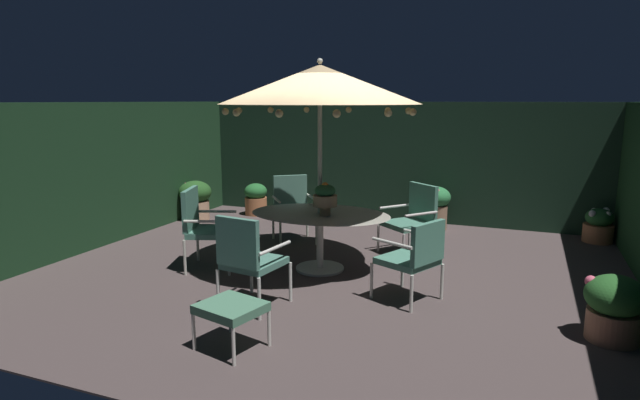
{
  "coord_description": "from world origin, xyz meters",
  "views": [
    {
      "loc": [
        2.25,
        -6.17,
        2.18
      ],
      "look_at": [
        -0.16,
        -0.05,
        0.92
      ],
      "focal_mm": 29.42,
      "sensor_mm": 36.0,
      "label": 1
    }
  ],
  "objects_px": {
    "patio_chair_south": "(415,255)",
    "potted_plant_front_corner": "(615,306)",
    "patio_chair_northeast": "(293,205)",
    "ottoman_footrest": "(231,309)",
    "patio_chair_north": "(414,216)",
    "patio_chair_southeast": "(248,256)",
    "patio_chair_east": "(203,223)",
    "potted_plant_back_right": "(256,199)",
    "patio_dining_table": "(320,223)",
    "centerpiece_planter": "(325,197)",
    "potted_plant_left_near": "(599,225)",
    "potted_plant_back_left": "(435,205)",
    "patio_umbrella": "(320,85)",
    "potted_plant_left_far": "(195,199)"
  },
  "relations": [
    {
      "from": "patio_chair_east",
      "to": "potted_plant_back_left",
      "type": "xyz_separation_m",
      "value": [
        2.46,
        3.27,
        -0.2
      ]
    },
    {
      "from": "patio_chair_southeast",
      "to": "patio_chair_south",
      "type": "height_order",
      "value": "patio_chair_southeast"
    },
    {
      "from": "patio_umbrella",
      "to": "ottoman_footrest",
      "type": "xyz_separation_m",
      "value": [
        0.08,
        -2.35,
        -2.0
      ]
    },
    {
      "from": "centerpiece_planter",
      "to": "patio_chair_east",
      "type": "height_order",
      "value": "centerpiece_planter"
    },
    {
      "from": "patio_chair_south",
      "to": "potted_plant_front_corner",
      "type": "bearing_deg",
      "value": -8.42
    },
    {
      "from": "centerpiece_planter",
      "to": "patio_chair_southeast",
      "type": "xyz_separation_m",
      "value": [
        -0.33,
        -1.39,
        -0.41
      ]
    },
    {
      "from": "patio_chair_southeast",
      "to": "potted_plant_left_far",
      "type": "distance_m",
      "value": 4.52
    },
    {
      "from": "patio_umbrella",
      "to": "potted_plant_back_right",
      "type": "distance_m",
      "value": 4.12
    },
    {
      "from": "potted_plant_left_near",
      "to": "centerpiece_planter",
      "type": "bearing_deg",
      "value": -139.16
    },
    {
      "from": "patio_chair_south",
      "to": "potted_plant_back_left",
      "type": "relative_size",
      "value": 1.24
    },
    {
      "from": "centerpiece_planter",
      "to": "potted_plant_left_near",
      "type": "xyz_separation_m",
      "value": [
        3.43,
        2.96,
        -0.73
      ]
    },
    {
      "from": "potted_plant_left_far",
      "to": "patio_chair_east",
      "type": "bearing_deg",
      "value": -53.24
    },
    {
      "from": "potted_plant_back_right",
      "to": "potted_plant_left_near",
      "type": "bearing_deg",
      "value": 1.81
    },
    {
      "from": "patio_chair_north",
      "to": "potted_plant_back_left",
      "type": "bearing_deg",
      "value": 88.38
    },
    {
      "from": "centerpiece_planter",
      "to": "potted_plant_front_corner",
      "type": "bearing_deg",
      "value": -14.6
    },
    {
      "from": "patio_chair_east",
      "to": "potted_plant_front_corner",
      "type": "height_order",
      "value": "patio_chair_east"
    },
    {
      "from": "patio_dining_table",
      "to": "patio_chair_east",
      "type": "distance_m",
      "value": 1.52
    },
    {
      "from": "patio_chair_north",
      "to": "ottoman_footrest",
      "type": "relative_size",
      "value": 1.6
    },
    {
      "from": "patio_dining_table",
      "to": "potted_plant_front_corner",
      "type": "height_order",
      "value": "patio_dining_table"
    },
    {
      "from": "potted_plant_front_corner",
      "to": "potted_plant_left_far",
      "type": "height_order",
      "value": "potted_plant_left_far"
    },
    {
      "from": "potted_plant_back_left",
      "to": "patio_chair_northeast",
      "type": "bearing_deg",
      "value": -141.29
    },
    {
      "from": "centerpiece_planter",
      "to": "potted_plant_back_right",
      "type": "xyz_separation_m",
      "value": [
        -2.49,
        2.77,
        -0.68
      ]
    },
    {
      "from": "patio_dining_table",
      "to": "patio_chair_northeast",
      "type": "height_order",
      "value": "patio_chair_northeast"
    },
    {
      "from": "potted_plant_left_near",
      "to": "potted_plant_back_left",
      "type": "bearing_deg",
      "value": -178.25
    },
    {
      "from": "patio_chair_east",
      "to": "patio_chair_south",
      "type": "bearing_deg",
      "value": -3.16
    },
    {
      "from": "patio_dining_table",
      "to": "patio_chair_north",
      "type": "bearing_deg",
      "value": 50.13
    },
    {
      "from": "patio_chair_northeast",
      "to": "ottoman_footrest",
      "type": "bearing_deg",
      "value": -74.03
    },
    {
      "from": "patio_chair_southeast",
      "to": "potted_plant_back_right",
      "type": "xyz_separation_m",
      "value": [
        -2.17,
        4.17,
        -0.27
      ]
    },
    {
      "from": "patio_chair_east",
      "to": "patio_dining_table",
      "type": "bearing_deg",
      "value": 19.09
    },
    {
      "from": "patio_umbrella",
      "to": "patio_chair_north",
      "type": "height_order",
      "value": "patio_umbrella"
    },
    {
      "from": "centerpiece_planter",
      "to": "potted_plant_back_left",
      "type": "relative_size",
      "value": 0.57
    },
    {
      "from": "patio_chair_northeast",
      "to": "patio_chair_east",
      "type": "relative_size",
      "value": 0.96
    },
    {
      "from": "ottoman_footrest",
      "to": "patio_chair_southeast",
      "type": "bearing_deg",
      "value": 109.24
    },
    {
      "from": "patio_chair_north",
      "to": "potted_plant_left_far",
      "type": "bearing_deg",
      "value": 170.54
    },
    {
      "from": "potted_plant_front_corner",
      "to": "potted_plant_back_right",
      "type": "relative_size",
      "value": 1.02
    },
    {
      "from": "patio_chair_east",
      "to": "patio_chair_southeast",
      "type": "bearing_deg",
      "value": -39.39
    },
    {
      "from": "patio_dining_table",
      "to": "patio_chair_northeast",
      "type": "bearing_deg",
      "value": 127.86
    },
    {
      "from": "patio_chair_north",
      "to": "potted_plant_left_far",
      "type": "distance_m",
      "value": 4.25
    },
    {
      "from": "centerpiece_planter",
      "to": "potted_plant_left_near",
      "type": "bearing_deg",
      "value": 40.84
    },
    {
      "from": "patio_dining_table",
      "to": "patio_chair_south",
      "type": "xyz_separation_m",
      "value": [
        1.36,
        -0.65,
        -0.09
      ]
    },
    {
      "from": "patio_umbrella",
      "to": "potted_plant_back_left",
      "type": "height_order",
      "value": "patio_umbrella"
    },
    {
      "from": "patio_chair_northeast",
      "to": "potted_plant_left_far",
      "type": "height_order",
      "value": "patio_chair_northeast"
    },
    {
      "from": "patio_umbrella",
      "to": "potted_plant_left_far",
      "type": "bearing_deg",
      "value": 149.79
    },
    {
      "from": "patio_chair_north",
      "to": "patio_chair_southeast",
      "type": "height_order",
      "value": "patio_chair_southeast"
    },
    {
      "from": "patio_chair_east",
      "to": "potted_plant_back_left",
      "type": "height_order",
      "value": "patio_chair_east"
    },
    {
      "from": "patio_chair_north",
      "to": "potted_plant_front_corner",
      "type": "height_order",
      "value": "patio_chair_north"
    },
    {
      "from": "patio_chair_northeast",
      "to": "potted_plant_front_corner",
      "type": "xyz_separation_m",
      "value": [
        4.19,
        -2.14,
        -0.24
      ]
    },
    {
      "from": "patio_chair_south",
      "to": "patio_chair_north",
      "type": "bearing_deg",
      "value": 101.92
    },
    {
      "from": "centerpiece_planter",
      "to": "patio_chair_southeast",
      "type": "distance_m",
      "value": 1.49
    },
    {
      "from": "patio_dining_table",
      "to": "potted_plant_back_right",
      "type": "xyz_separation_m",
      "value": [
        -2.38,
        2.66,
        -0.31
      ]
    }
  ]
}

